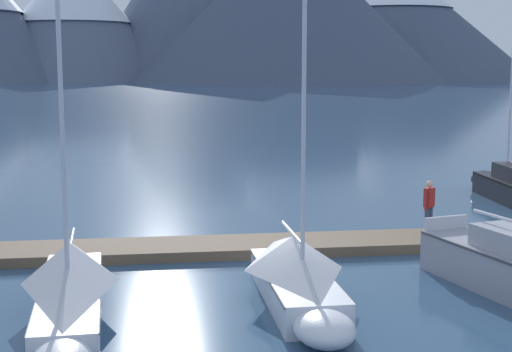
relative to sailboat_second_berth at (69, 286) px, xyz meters
The scene contains 9 objects.
ground_plane 5.31m from the sailboat_second_berth, 20.62° to the left, with size 700.00×700.00×0.00m, color #2D4C6B.
mountain_central_massif 227.67m from the sailboat_second_berth, 97.41° to the left, with size 58.80×58.80×39.79m.
mountain_east_summit 206.62m from the sailboat_second_berth, 80.62° to the left, with size 88.98×88.98×43.71m.
mountain_rear_spur 241.98m from the sailboat_second_berth, 72.72° to the left, with size 90.32×90.32×37.52m.
dock 7.67m from the sailboat_second_berth, 49.96° to the left, with size 27.61×3.36×0.30m.
sailboat_second_berth is the anchor object (origin of this frame).
sailboat_mid_dock_port 5.22m from the sailboat_second_berth, ahead, with size 1.91×6.26×8.85m.
sailboat_far_berth 20.56m from the sailboat_second_berth, 39.21° to the left, with size 1.46×7.43×7.30m.
person_on_dock 12.10m from the sailboat_second_berth, 31.99° to the left, with size 0.44×0.45×1.69m.
Camera 1 is at (-2.41, -18.55, 5.67)m, focal length 53.83 mm.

